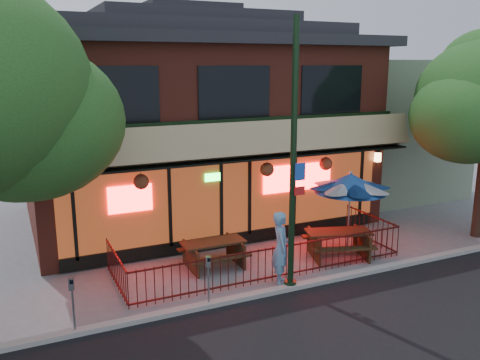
# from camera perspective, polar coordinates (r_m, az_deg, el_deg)

# --- Properties ---
(ground) EXTENTS (80.00, 80.00, 0.00)m
(ground) POSITION_cam_1_polar(r_m,az_deg,el_deg) (14.27, 4.82, -11.35)
(ground) COLOR gray
(ground) RESTS_ON ground
(curb) EXTENTS (80.00, 0.25, 0.12)m
(curb) POSITION_cam_1_polar(r_m,az_deg,el_deg) (13.85, 5.87, -11.88)
(curb) COLOR #999993
(curb) RESTS_ON ground
(restaurant_building) EXTENTS (12.96, 9.49, 8.05)m
(restaurant_building) POSITION_cam_1_polar(r_m,az_deg,el_deg) (19.57, -5.39, 7.81)
(restaurant_building) COLOR maroon
(restaurant_building) RESTS_ON ground
(neighbor_building) EXTENTS (6.00, 7.00, 6.00)m
(neighbor_building) POSITION_cam_1_polar(r_m,az_deg,el_deg) (24.67, 14.37, 5.90)
(neighbor_building) COLOR gray
(neighbor_building) RESTS_ON ground
(patio_fence) EXTENTS (8.44, 2.62, 1.00)m
(patio_fence) POSITION_cam_1_polar(r_m,az_deg,el_deg) (14.43, 3.88, -8.33)
(patio_fence) COLOR #3D0E0D
(patio_fence) RESTS_ON ground
(street_light) EXTENTS (0.43, 0.32, 7.00)m
(street_light) POSITION_cam_1_polar(r_m,az_deg,el_deg) (12.95, 5.98, 0.79)
(street_light) COLOR black
(street_light) RESTS_ON ground
(picnic_table_left) EXTENTS (1.84, 1.41, 0.78)m
(picnic_table_left) POSITION_cam_1_polar(r_m,az_deg,el_deg) (15.06, -2.98, -7.85)
(picnic_table_left) COLOR #3C2715
(picnic_table_left) RESTS_ON ground
(picnic_table_right) EXTENTS (2.34, 2.04, 0.84)m
(picnic_table_right) POSITION_cam_1_polar(r_m,az_deg,el_deg) (16.04, 10.98, -6.61)
(picnic_table_right) COLOR #392714
(picnic_table_right) RESTS_ON ground
(patio_umbrella) EXTENTS (2.27, 2.27, 2.60)m
(patio_umbrella) POSITION_cam_1_polar(r_m,az_deg,el_deg) (16.25, 12.29, -0.31)
(patio_umbrella) COLOR gray
(patio_umbrella) RESTS_ON ground
(pedestrian) EXTENTS (0.72, 0.87, 2.03)m
(pedestrian) POSITION_cam_1_polar(r_m,az_deg,el_deg) (13.82, 4.61, -7.62)
(pedestrian) COLOR #65A0CA
(pedestrian) RESTS_ON ground
(parking_meter_near) EXTENTS (0.14, 0.13, 1.32)m
(parking_meter_near) POSITION_cam_1_polar(r_m,az_deg,el_deg) (12.57, -3.58, -10.35)
(parking_meter_near) COLOR gray
(parking_meter_near) RESTS_ON ground
(parking_meter_far) EXTENTS (0.14, 0.13, 1.36)m
(parking_meter_far) POSITION_cam_1_polar(r_m,az_deg,el_deg) (11.89, -18.31, -12.31)
(parking_meter_far) COLOR gray
(parking_meter_far) RESTS_ON ground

